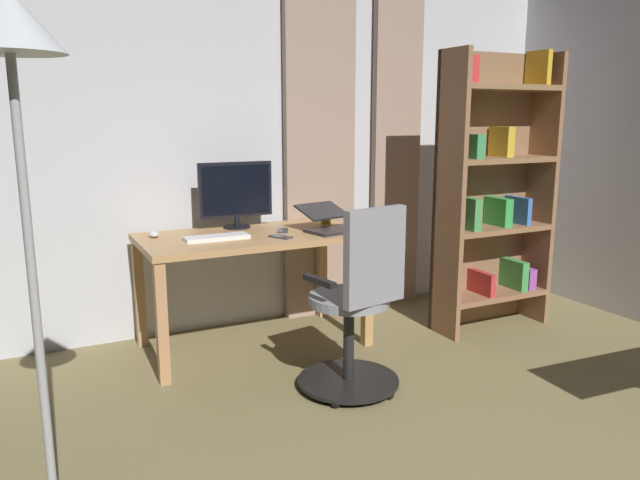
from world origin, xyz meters
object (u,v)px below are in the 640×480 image
bookshelf (491,193)px  floor_lamp (13,85)px  cell_phone_by_monitor (283,230)px  office_chair (357,309)px  cell_phone_face_up (280,237)px  mug_tea (326,216)px  laptop (329,223)px  computer_keyboard (217,238)px  computer_mouse (154,234)px  desk (253,248)px  computer_monitor (236,192)px

bookshelf → floor_lamp: bearing=21.0°
cell_phone_by_monitor → bookshelf: bookshelf is taller
office_chair → bookshelf: (-1.38, -0.54, 0.48)m
bookshelf → office_chair: bearing=21.4°
cell_phone_face_up → mug_tea: mug_tea is taller
office_chair → cell_phone_by_monitor: 0.93m
laptop → office_chair: bearing=61.1°
cell_phone_by_monitor → floor_lamp: floor_lamp is taller
computer_keyboard → computer_mouse: bearing=-37.4°
desk → bookshelf: bookshelf is taller
computer_keyboard → bookshelf: bookshelf is taller
computer_monitor → cell_phone_face_up: bearing=106.5°
floor_lamp → cell_phone_by_monitor: bearing=-135.6°
computer_monitor → cell_phone_face_up: 0.51m
mug_tea → floor_lamp: size_ratio=0.07×
computer_mouse → floor_lamp: bearing=66.7°
floor_lamp → cell_phone_face_up: bearing=-137.5°
cell_phone_face_up → mug_tea: (-0.48, -0.34, 0.05)m
office_chair → computer_monitor: (0.27, -1.14, 0.51)m
computer_monitor → computer_keyboard: size_ratio=1.28×
computer_keyboard → cell_phone_face_up: bearing=162.4°
desk → office_chair: office_chair is taller
desk → office_chair: bearing=105.7°
cell_phone_by_monitor → mug_tea: mug_tea is taller
office_chair → laptop: office_chair is taller
laptop → bookshelf: (-1.15, 0.22, 0.15)m
computer_monitor → cell_phone_face_up: computer_monitor is taller
laptop → computer_mouse: laptop is taller
computer_monitor → cell_phone_face_up: (-0.13, 0.44, -0.23)m
desk → computer_monitor: (0.02, -0.25, 0.33)m
cell_phone_face_up → office_chair: bearing=73.7°
computer_mouse → computer_monitor: bearing=-172.5°
bookshelf → computer_keyboard: bearing=-8.5°
office_chair → computer_monitor: 1.28m
computer_monitor → laptop: (-0.50, 0.38, -0.19)m
cell_phone_face_up → mug_tea: 0.59m
desk → computer_keyboard: bearing=16.0°
desk → office_chair: 0.95m
laptop → mug_tea: laptop is taller
office_chair → floor_lamp: size_ratio=0.55×
office_chair → computer_monitor: computer_monitor is taller
computer_mouse → desk: bearing=163.2°
mug_tea → bookshelf: bookshelf is taller
cell_phone_face_up → cell_phone_by_monitor: 0.21m
computer_mouse → computer_keyboard: bearing=142.6°
office_chair → floor_lamp: bearing=-169.7°
desk → floor_lamp: bearing=48.8°
desk → mug_tea: mug_tea is taller
office_chair → cell_phone_by_monitor: size_ratio=7.15×
laptop → floor_lamp: size_ratio=0.21×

